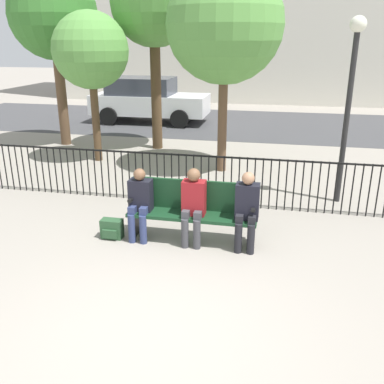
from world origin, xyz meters
The scene contains 14 objects.
ground_plane centered at (0.00, 0.00, 0.00)m, with size 80.00×80.00×0.00m, color gray.
park_bench centered at (0.00, 2.26, 0.50)m, with size 1.95×0.45×0.92m.
seated_person_0 centered at (-0.80, 2.12, 0.62)m, with size 0.34×0.39×1.12m.
seated_person_1 centered at (0.03, 2.12, 0.65)m, with size 0.34×0.39×1.17m.
seated_person_2 centered at (0.82, 2.12, 0.65)m, with size 0.34×0.39×1.16m.
backpack centered at (-1.24, 2.03, 0.15)m, with size 0.33×0.22×0.30m.
fence_railing centered at (-0.02, 3.75, 0.56)m, with size 9.01×0.03×0.95m.
tree_0 centered at (-4.96, 7.71, 3.51)m, with size 2.38×2.38×4.74m.
tree_1 centered at (-3.30, 6.24, 2.66)m, with size 1.80×1.80×3.58m.
tree_2 centered at (-0.10, 5.99, 3.21)m, with size 2.51×2.51×4.48m.
tree_3 centered at (-2.18, 7.80, 3.77)m, with size 2.24×2.24×4.94m.
lamp_post centered at (2.36, 4.43, 2.21)m, with size 0.28×0.28×3.30m.
street_surface centered at (0.00, 12.00, 0.00)m, with size 24.00×6.00×0.01m.
parked_car_0 centered at (-3.63, 11.57, 0.84)m, with size 4.20×1.94×1.62m.
Camera 1 is at (1.22, -3.63, 2.93)m, focal length 40.00 mm.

